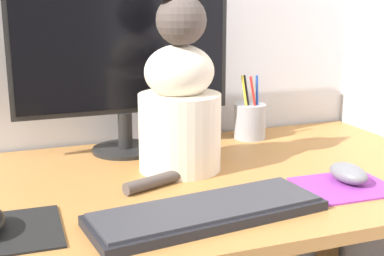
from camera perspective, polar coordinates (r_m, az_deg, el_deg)
desk at (r=1.20m, az=-1.94°, el=-10.08°), size 1.34×0.70×0.74m
monitor at (r=1.33m, az=-7.39°, el=8.19°), size 0.55×0.17×0.46m
keyboard at (r=0.97m, az=1.66°, el=-8.90°), size 0.45×0.20×0.02m
mousepad_right at (r=1.16m, az=16.03°, el=-5.99°), size 0.19×0.17×0.00m
computer_mouse_right at (r=1.18m, az=16.33°, el=-4.64°), size 0.06×0.10×0.04m
cat at (r=1.19m, az=-1.31°, el=2.80°), size 0.26×0.23×0.42m
pen_cup at (r=1.49m, az=6.20°, el=0.80°), size 0.09×0.09×0.18m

